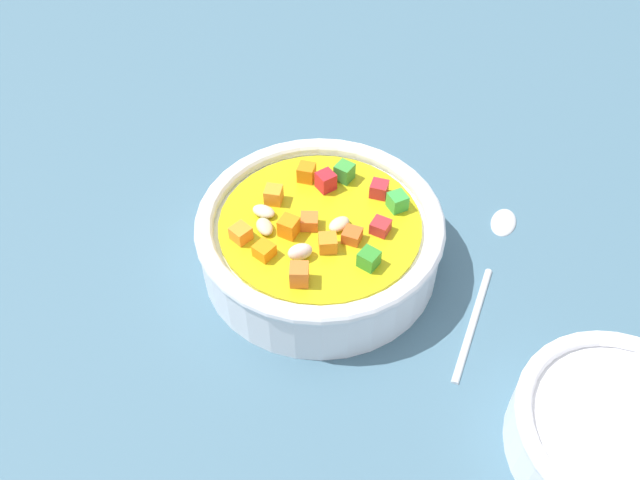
% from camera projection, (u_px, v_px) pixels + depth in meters
% --- Properties ---
extents(ground_plane, '(1.40, 1.40, 0.02)m').
position_uv_depth(ground_plane, '(320.00, 268.00, 0.56)').
color(ground_plane, '#42667A').
extents(soup_bowl_main, '(0.20, 0.20, 0.07)m').
position_uv_depth(soup_bowl_main, '(320.00, 237.00, 0.53)').
color(soup_bowl_main, white).
rests_on(soup_bowl_main, ground_plane).
extents(spoon, '(0.20, 0.02, 0.01)m').
position_uv_depth(spoon, '(494.00, 254.00, 0.56)').
color(spoon, silver).
rests_on(spoon, ground_plane).
extents(side_bowl_small, '(0.14, 0.14, 0.04)m').
position_uv_depth(side_bowl_small, '(619.00, 436.00, 0.42)').
color(side_bowl_small, white).
rests_on(side_bowl_small, ground_plane).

